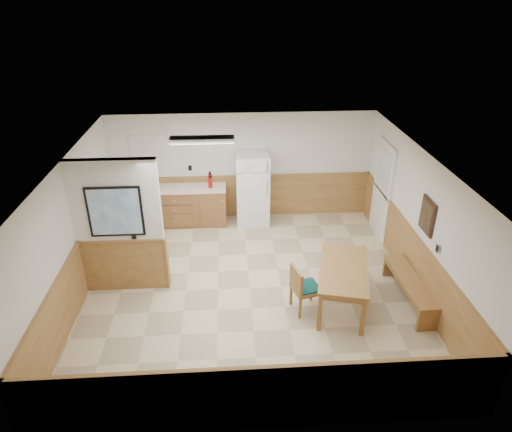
{
  "coord_description": "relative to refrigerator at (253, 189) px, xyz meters",
  "views": [
    {
      "loc": [
        -0.34,
        -6.88,
        5.02
      ],
      "look_at": [
        0.14,
        0.4,
        1.29
      ],
      "focal_mm": 32.0,
      "sensor_mm": 36.0,
      "label": 1
    }
  ],
  "objects": [
    {
      "name": "exterior_door",
      "position": [
        2.75,
        -0.73,
        0.21
      ],
      "size": [
        0.07,
        1.02,
        2.15
      ],
      "color": "white",
      "rests_on": "ground"
    },
    {
      "name": "ceiling",
      "position": [
        -0.21,
        -2.63,
        1.66
      ],
      "size": [
        6.0,
        6.0,
        0.02
      ],
      "primitive_type": "cube",
      "color": "silver",
      "rests_on": "back_wall"
    },
    {
      "name": "refrigerator",
      "position": [
        0.0,
        0.0,
        0.0
      ],
      "size": [
        0.75,
        0.72,
        1.68
      ],
      "rotation": [
        0.0,
        0.0,
        -0.01
      ],
      "color": "white",
      "rests_on": "ground"
    },
    {
      "name": "wainscot_right",
      "position": [
        2.77,
        -2.63,
        -0.34
      ],
      "size": [
        0.04,
        6.0,
        1.0
      ],
      "primitive_type": "cube",
      "color": "#AA8144",
      "rests_on": "ground"
    },
    {
      "name": "ground",
      "position": [
        -0.21,
        -2.63,
        -0.84
      ],
      "size": [
        6.0,
        6.0,
        0.0
      ],
      "primitive_type": "plane",
      "color": "beige",
      "rests_on": "ground"
    },
    {
      "name": "fire_extinguisher",
      "position": [
        -0.96,
        0.01,
        0.23
      ],
      "size": [
        0.12,
        0.12,
        0.38
      ],
      "rotation": [
        0.0,
        0.0,
        -0.34
      ],
      "color": "#BD0C0A",
      "rests_on": "kitchen_counter"
    },
    {
      "name": "kitchen_counter",
      "position": [
        -1.42,
        0.05,
        -0.38
      ],
      "size": [
        2.2,
        0.61,
        1.0
      ],
      "color": "brown",
      "rests_on": "ground"
    },
    {
      "name": "fluorescent_fixture",
      "position": [
        -1.01,
        -1.33,
        1.61
      ],
      "size": [
        1.2,
        0.3,
        0.09
      ],
      "color": "white",
      "rests_on": "ceiling"
    },
    {
      "name": "dining_chair",
      "position": [
        0.62,
        -3.31,
        -0.34
      ],
      "size": [
        0.7,
        0.56,
        0.85
      ],
      "rotation": [
        0.0,
        0.0,
        0.26
      ],
      "color": "#A96E3E",
      "rests_on": "ground"
    },
    {
      "name": "left_wall",
      "position": [
        -3.21,
        -2.63,
        0.41
      ],
      "size": [
        0.02,
        6.0,
        2.5
      ],
      "primitive_type": "cube",
      "color": "white",
      "rests_on": "ground"
    },
    {
      "name": "kitchen_window",
      "position": [
        -2.31,
        0.35,
        0.71
      ],
      "size": [
        0.8,
        0.04,
        1.0
      ],
      "color": "white",
      "rests_on": "back_wall"
    },
    {
      "name": "dining_bench",
      "position": [
        2.55,
        -3.17,
        -0.49
      ],
      "size": [
        0.41,
        1.69,
        0.45
      ],
      "rotation": [
        0.0,
        0.0,
        0.03
      ],
      "color": "#A96E3E",
      "rests_on": "ground"
    },
    {
      "name": "soap_bottle",
      "position": [
        -2.41,
        0.09,
        0.17
      ],
      "size": [
        0.07,
        0.07,
        0.22
      ],
      "primitive_type": "cylinder",
      "rotation": [
        0.0,
        0.0,
        0.05
      ],
      "color": "#178225",
      "rests_on": "kitchen_counter"
    },
    {
      "name": "wainscot_left",
      "position": [
        -3.19,
        -2.63,
        -0.34
      ],
      "size": [
        0.04,
        6.0,
        1.0
      ],
      "primitive_type": "cube",
      "color": "#AA8144",
      "rests_on": "ground"
    },
    {
      "name": "dining_table",
      "position": [
        1.35,
        -3.2,
        -0.19
      ],
      "size": [
        1.16,
        1.74,
        0.75
      ],
      "rotation": [
        0.0,
        0.0,
        -0.24
      ],
      "color": "#A96E3E",
      "rests_on": "ground"
    },
    {
      "name": "right_wall",
      "position": [
        2.79,
        -2.63,
        0.41
      ],
      "size": [
        0.02,
        6.0,
        2.5
      ],
      "primitive_type": "cube",
      "color": "white",
      "rests_on": "ground"
    },
    {
      "name": "back_wall",
      "position": [
        -0.21,
        0.37,
        0.41
      ],
      "size": [
        6.0,
        0.02,
        2.5
      ],
      "primitive_type": "cube",
      "color": "white",
      "rests_on": "ground"
    },
    {
      "name": "wainscot_back",
      "position": [
        -0.21,
        0.35,
        -0.34
      ],
      "size": [
        6.0,
        0.04,
        1.0
      ],
      "primitive_type": "cube",
      "color": "#AA8144",
      "rests_on": "ground"
    },
    {
      "name": "partition_wall",
      "position": [
        -2.46,
        -2.43,
        0.39
      ],
      "size": [
        1.5,
        0.2,
        2.5
      ],
      "color": "white",
      "rests_on": "ground"
    },
    {
      "name": "wall_painting",
      "position": [
        2.75,
        -2.93,
        0.71
      ],
      "size": [
        0.04,
        0.5,
        0.6
      ],
      "color": "#342015",
      "rests_on": "right_wall"
    }
  ]
}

